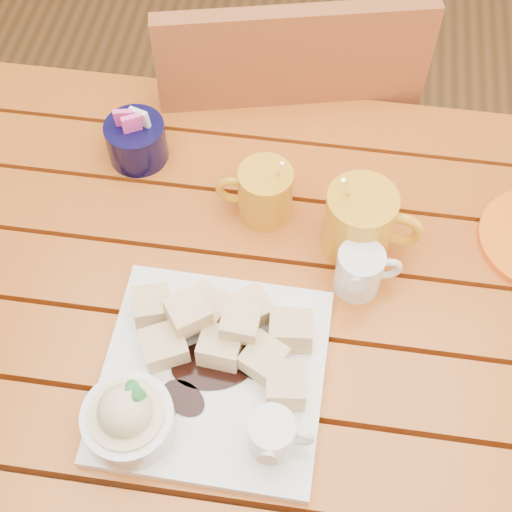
% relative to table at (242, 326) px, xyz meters
% --- Properties ---
extents(ground, '(5.00, 5.00, 0.00)m').
position_rel_table_xyz_m(ground, '(0.00, -0.00, -0.64)').
color(ground, '#583819').
rests_on(ground, ground).
extents(table, '(1.20, 0.79, 0.75)m').
position_rel_table_xyz_m(table, '(0.00, 0.00, 0.00)').
color(table, '#9D4514').
rests_on(table, ground).
extents(dessert_plate, '(0.29, 0.29, 0.11)m').
position_rel_table_xyz_m(dessert_plate, '(-0.03, -0.15, 0.14)').
color(dessert_plate, white).
rests_on(dessert_plate, table).
extents(coffee_mug_left, '(0.11, 0.08, 0.13)m').
position_rel_table_xyz_m(coffee_mug_left, '(0.01, 0.14, 0.15)').
color(coffee_mug_left, orange).
rests_on(coffee_mug_left, table).
extents(coffee_mug_right, '(0.14, 0.10, 0.16)m').
position_rel_table_xyz_m(coffee_mug_right, '(0.15, 0.10, 0.16)').
color(coffee_mug_right, orange).
rests_on(coffee_mug_right, table).
extents(cream_pitcher, '(0.09, 0.08, 0.08)m').
position_rel_table_xyz_m(cream_pitcher, '(0.16, 0.03, 0.15)').
color(cream_pitcher, white).
rests_on(cream_pitcher, table).
extents(sugar_caddy, '(0.09, 0.09, 0.10)m').
position_rel_table_xyz_m(sugar_caddy, '(-0.20, 0.22, 0.14)').
color(sugar_caddy, black).
rests_on(sugar_caddy, table).
extents(chair_far, '(0.53, 0.53, 0.93)m').
position_rel_table_xyz_m(chair_far, '(0.00, 0.49, -0.12)').
color(chair_far, brown).
rests_on(chair_far, ground).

